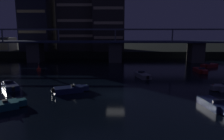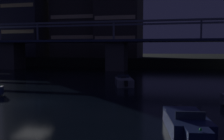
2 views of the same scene
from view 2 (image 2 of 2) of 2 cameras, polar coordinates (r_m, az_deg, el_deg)
ground_plane at (r=20.90m, az=-17.13°, el=-6.76°), size 400.00×400.00×0.00m
far_riverbank at (r=98.42m, az=6.72°, el=2.64°), size 240.00×80.00×2.20m
river_bridge at (r=50.88m, az=1.06°, el=4.54°), size 97.79×6.40×9.38m
tower_west_tall at (r=71.27m, az=-6.59°, el=13.14°), size 13.87×10.91×25.72m
tower_central at (r=66.19m, az=1.78°, el=12.85°), size 10.16×12.94×23.42m
speedboat_mid_left at (r=29.49m, az=2.61°, el=-2.56°), size 2.79×5.18×1.16m
speedboat_far_center at (r=13.31m, az=16.13°, el=-11.24°), size 2.35×5.23×1.16m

